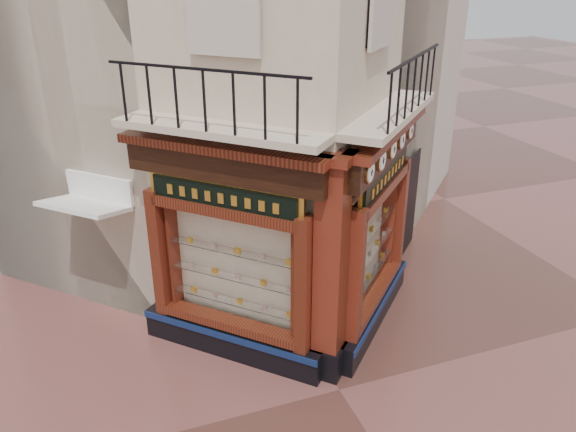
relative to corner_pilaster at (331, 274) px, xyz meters
name	(u,v)px	position (x,y,z in m)	size (l,w,h in m)	color
ground	(339,390)	(0.00, -0.50, -1.95)	(80.00, 80.00, 0.00)	#4B2923
neighbour_left	(107,9)	(-2.47, 8.13, 3.55)	(8.00, 8.00, 11.00)	#BDB1A5
neighbour_right	(296,4)	(2.47, 8.13, 3.55)	(8.00, 8.00, 11.00)	#BDB1A5
shopfront_left	(228,257)	(-1.41, 1.07, 0.03)	(2.86, 2.86, 3.98)	black
shopfront_right	(377,232)	(1.41, 1.07, 0.03)	(2.86, 2.86, 3.98)	black
corner_pilaster	(331,274)	(0.00, 0.00, 0.00)	(0.85, 0.85, 3.98)	black
balcony	(310,121)	(0.00, 0.99, 2.27)	(5.94, 2.97, 1.03)	beige
clock_a	(370,172)	(0.57, -0.03, 1.67)	(0.28, 0.28, 0.35)	#AA7438
clock_b	(381,160)	(1.02, 0.41, 1.67)	(0.30, 0.30, 0.37)	#AA7438
clock_c	(392,149)	(1.49, 0.88, 1.67)	(0.29, 0.29, 0.36)	#AA7438
clock_d	(401,140)	(1.92, 1.31, 1.67)	(0.28, 0.28, 0.35)	#AA7438
clock_e	(410,131)	(2.37, 1.77, 1.67)	(0.26, 0.26, 0.31)	#AA7438
awning	(102,322)	(-3.60, 2.89, -1.95)	(1.50, 0.90, 0.08)	white
signboard_left	(223,197)	(-1.46, 1.01, 1.15)	(2.04, 2.04, 0.54)	gold
signboard_right	(385,175)	(1.46, 1.01, 1.15)	(1.98, 1.98, 0.53)	gold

